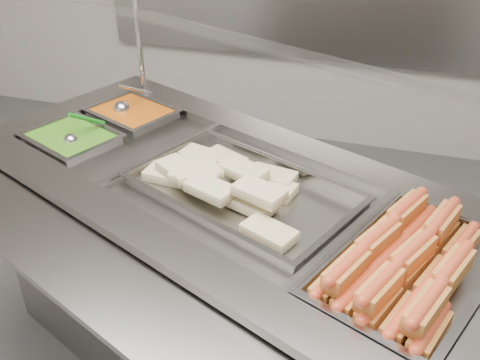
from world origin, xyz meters
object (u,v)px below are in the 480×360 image
(sneeze_guard, at_px, (274,52))
(ladle, at_px, (123,108))
(steam_counter, at_px, (230,286))
(pan_wraps, at_px, (242,194))
(pan_hotdogs, at_px, (409,277))
(serving_spoon, at_px, (74,137))

(sneeze_guard, xyz_separation_m, ladle, (-0.65, 0.19, -0.35))
(steam_counter, distance_m, ladle, 0.82)
(pan_wraps, bearing_deg, ladle, 146.59)
(steam_counter, relative_size, pan_wraps, 2.62)
(steam_counter, relative_size, sneeze_guard, 1.26)
(sneeze_guard, distance_m, pan_wraps, 0.45)
(pan_hotdogs, xyz_separation_m, serving_spoon, (-1.18, 0.35, 0.05))
(pan_wraps, relative_size, serving_spoon, 4.58)
(sneeze_guard, xyz_separation_m, serving_spoon, (-0.70, -0.09, -0.35))
(steam_counter, xyz_separation_m, pan_wraps, (0.05, -0.02, 0.42))
(pan_hotdogs, relative_size, serving_spoon, 3.74)
(steam_counter, height_order, serving_spoon, serving_spoon)
(steam_counter, relative_size, ladle, 11.02)
(sneeze_guard, distance_m, serving_spoon, 0.79)
(steam_counter, relative_size, pan_hotdogs, 3.21)
(steam_counter, bearing_deg, pan_wraps, -23.47)
(pan_hotdogs, distance_m, pan_wraps, 0.56)
(steam_counter, distance_m, serving_spoon, 0.77)
(sneeze_guard, distance_m, ladle, 0.77)
(sneeze_guard, distance_m, pan_hotdogs, 0.77)
(pan_hotdogs, relative_size, ladle, 3.43)
(ladle, xyz_separation_m, serving_spoon, (-0.05, -0.28, 0.00))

